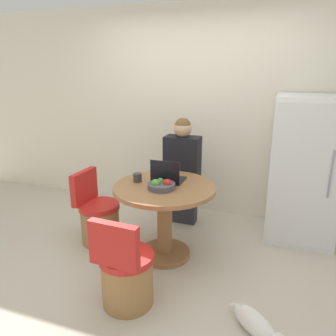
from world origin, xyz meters
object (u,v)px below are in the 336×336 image
chair_near_camera (126,275)px  cat (256,324)px  chair_left_side (98,219)px  person_seated (183,169)px  fruit_bowl (161,185)px  refrigerator (304,170)px  laptop (168,177)px  dining_table (165,208)px

chair_near_camera → cat: size_ratio=1.85×
chair_left_side → person_seated: (0.75, 0.69, 0.45)m
person_seated → fruit_bowl: 0.81m
refrigerator → chair_left_side: refrigerator is taller
chair_left_side → cat: chair_left_side is taller
laptop → dining_table: bearing=95.0°
dining_table → person_seated: size_ratio=0.75×
chair_left_side → person_seated: size_ratio=0.60×
chair_near_camera → cat: 1.03m
person_seated → laptop: bearing=91.9°
refrigerator → fruit_bowl: 1.61m
fruit_bowl → cat: (0.97, -0.67, -0.71)m
chair_near_camera → laptop: size_ratio=2.68×
refrigerator → dining_table: 1.59m
chair_left_side → cat: 1.93m
chair_left_side → chair_near_camera: 1.10m
refrigerator → chair_left_side: (-2.07, -0.86, -0.52)m
fruit_bowl → person_seated: bearing=92.3°
refrigerator → dining_table: bearing=-145.3°
refrigerator → chair_near_camera: bearing=-128.4°
refrigerator → laptop: (-1.29, -0.77, 0.02)m
laptop → fruit_bowl: laptop is taller
fruit_bowl → chair_near_camera: bearing=-93.7°
refrigerator → person_seated: 1.33m
refrigerator → chair_left_side: bearing=-157.5°
refrigerator → dining_table: size_ratio=1.59×
chair_near_camera → cat: bearing=-175.8°
dining_table → chair_left_side: 0.82m
chair_left_side → fruit_bowl: size_ratio=3.08×
chair_left_side → cat: bearing=-111.9°
cat → fruit_bowl: bearing=-174.0°
refrigerator → fruit_bowl: size_ratio=6.13×
person_seated → chair_left_side: bearing=42.4°
cat → laptop: bearing=178.8°
refrigerator → chair_near_camera: 2.20m
chair_near_camera → fruit_bowl: size_ratio=3.08×
fruit_bowl → laptop: bearing=93.4°
refrigerator → laptop: refrigerator is taller
person_seated → fruit_bowl: size_ratio=5.11×
laptop → person_seated: bearing=-88.1°
chair_left_side → laptop: bearing=-81.1°
chair_left_side → cat: size_ratio=1.85×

